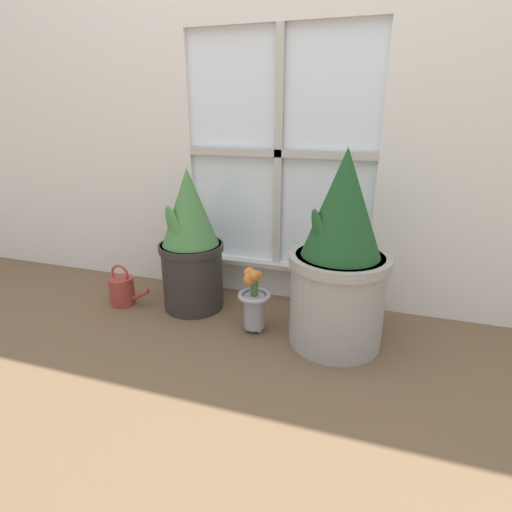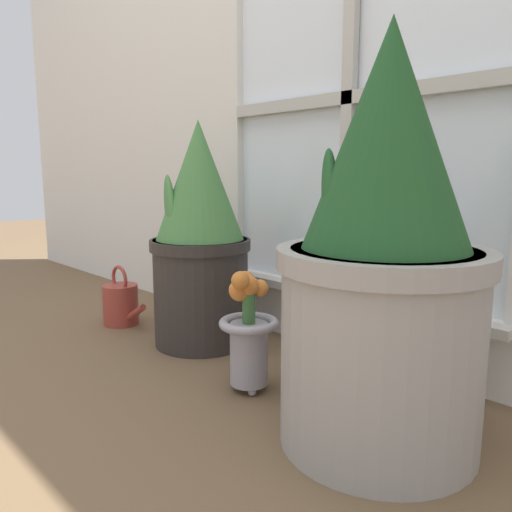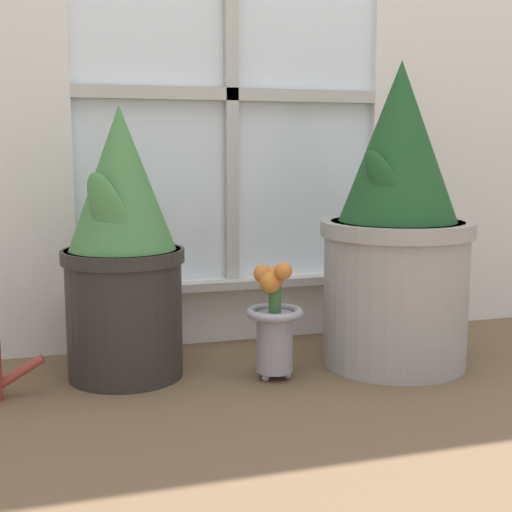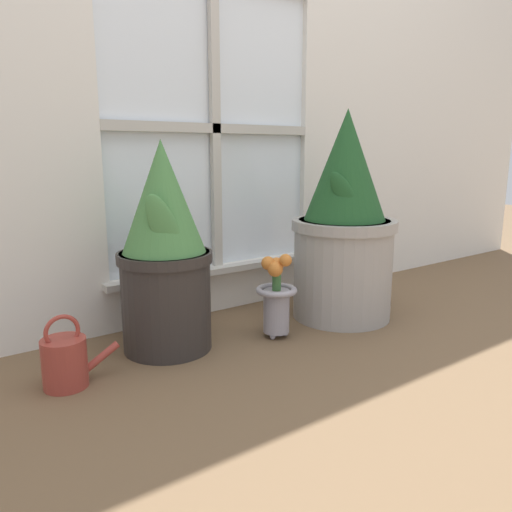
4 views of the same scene
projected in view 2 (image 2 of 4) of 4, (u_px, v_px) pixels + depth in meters
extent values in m
plane|color=brown|center=(204.00, 407.00, 1.13)|extent=(10.00, 10.00, 0.00)
cube|color=silver|center=(111.00, 8.00, 2.23)|extent=(1.75, 0.05, 2.50)
cube|color=silver|center=(346.00, 320.00, 1.47)|extent=(0.90, 0.05, 0.19)
cube|color=white|center=(355.00, 99.00, 1.38)|extent=(0.90, 0.02, 1.07)
cube|color=#BCB7AD|center=(349.00, 98.00, 1.36)|extent=(0.04, 0.02, 1.07)
cube|color=#BCB7AD|center=(349.00, 98.00, 1.36)|extent=(0.90, 0.02, 0.04)
cube|color=#BCB7AD|center=(337.00, 295.00, 1.43)|extent=(0.96, 0.06, 0.02)
cylinder|color=#2D2826|center=(201.00, 292.00, 1.53)|extent=(0.29, 0.29, 0.33)
cylinder|color=#2D2826|center=(200.00, 244.00, 1.51)|extent=(0.30, 0.30, 0.03)
cylinder|color=#38281E|center=(200.00, 241.00, 1.50)|extent=(0.26, 0.26, 0.01)
cone|color=#477F42|center=(199.00, 180.00, 1.47)|extent=(0.26, 0.26, 0.35)
ellipsoid|color=#477F42|center=(170.00, 211.00, 1.46)|extent=(0.15, 0.09, 0.24)
cylinder|color=#9E9993|center=(380.00, 348.00, 0.95)|extent=(0.38, 0.38, 0.38)
cylinder|color=#9E9993|center=(384.00, 259.00, 0.93)|extent=(0.40, 0.40, 0.04)
cylinder|color=#38281E|center=(384.00, 251.00, 0.92)|extent=(0.35, 0.35, 0.01)
cone|color=#1E4C23|center=(389.00, 135.00, 0.89)|extent=(0.31, 0.31, 0.41)
ellipsoid|color=#1E4C23|center=(330.00, 193.00, 0.91)|extent=(0.13, 0.13, 0.19)
sphere|color=#99939E|center=(259.00, 382.00, 1.24)|extent=(0.02, 0.02, 0.02)
sphere|color=#99939E|center=(236.00, 384.00, 1.22)|extent=(0.02, 0.02, 0.02)
sphere|color=#99939E|center=(252.00, 392.00, 1.18)|extent=(0.02, 0.02, 0.02)
cylinder|color=#99939E|center=(249.00, 353.00, 1.20)|extent=(0.09, 0.09, 0.15)
torus|color=#99939E|center=(249.00, 323.00, 1.19)|extent=(0.14, 0.14, 0.02)
cylinder|color=#386633|center=(249.00, 306.00, 1.18)|extent=(0.03, 0.03, 0.08)
sphere|color=orange|center=(249.00, 286.00, 1.17)|extent=(0.05, 0.05, 0.05)
sphere|color=orange|center=(260.00, 288.00, 1.19)|extent=(0.04, 0.04, 0.04)
sphere|color=orange|center=(245.00, 281.00, 1.20)|extent=(0.05, 0.05, 0.05)
sphere|color=orange|center=(240.00, 290.00, 1.18)|extent=(0.05, 0.05, 0.05)
sphere|color=orange|center=(240.00, 280.00, 1.14)|extent=(0.04, 0.04, 0.04)
cylinder|color=#99382D|center=(121.00, 304.00, 1.74)|extent=(0.12, 0.12, 0.14)
cylinder|color=#99382D|center=(136.00, 312.00, 1.67)|extent=(0.11, 0.02, 0.07)
torus|color=#99382D|center=(119.00, 279.00, 1.72)|extent=(0.10, 0.01, 0.10)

